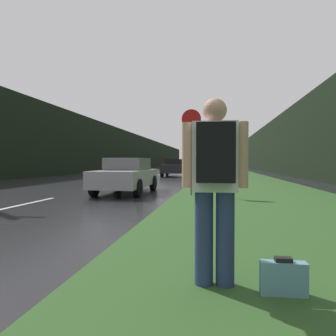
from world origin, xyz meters
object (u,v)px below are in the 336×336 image
object	(u,v)px
suitcase	(283,279)
car_passing_far	(175,167)
stop_sign	(191,142)
car_passing_near	(127,175)
hitchhiker_with_backpack	(215,179)

from	to	relation	value
suitcase	car_passing_far	xyz separation A→B (m)	(-4.09, 23.19, 0.61)
stop_sign	car_passing_near	xyz separation A→B (m)	(-2.61, 0.49, -1.25)
stop_sign	car_passing_far	distance (m)	15.28
suitcase	car_passing_near	distance (m)	9.61
stop_sign	hitchhiker_with_backpack	distance (m)	8.18
stop_sign	car_passing_near	size ratio (longest dim) A/B	0.75
stop_sign	car_passing_far	xyz separation A→B (m)	(-2.61, 15.01, -1.18)
suitcase	car_passing_near	bearing A→B (deg)	113.23
suitcase	hitchhiker_with_backpack	bearing A→B (deg)	168.83
hitchhiker_with_backpack	car_passing_far	world-z (taller)	hitchhiker_with_backpack
hitchhiker_with_backpack	car_passing_far	bearing A→B (deg)	96.57
suitcase	stop_sign	bearing A→B (deg)	98.27
stop_sign	car_passing_near	world-z (taller)	stop_sign
stop_sign	car_passing_near	bearing A→B (deg)	169.26
car_passing_near	hitchhiker_with_backpack	bearing A→B (deg)	112.05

